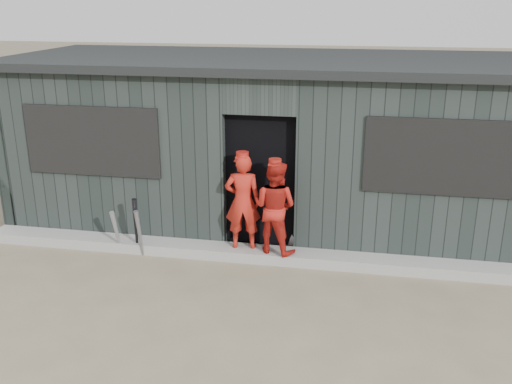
% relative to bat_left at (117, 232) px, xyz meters
% --- Properties ---
extents(ground, '(80.00, 80.00, 0.00)m').
position_rel_bat_left_xyz_m(ground, '(1.96, -1.60, -0.35)').
color(ground, '#6E634C').
rests_on(ground, ground).
extents(curb, '(8.00, 0.36, 0.15)m').
position_rel_bat_left_xyz_m(curb, '(1.96, 0.22, -0.28)').
color(curb, gray).
rests_on(curb, ground).
extents(bat_left, '(0.09, 0.30, 0.70)m').
position_rel_bat_left_xyz_m(bat_left, '(0.00, 0.00, 0.00)').
color(bat_left, '#9B9AA3').
rests_on(bat_left, ground).
extents(bat_mid, '(0.10, 0.18, 0.71)m').
position_rel_bat_left_xyz_m(bat_mid, '(0.34, -0.00, 0.00)').
color(bat_mid, slate).
rests_on(bat_mid, ground).
extents(bat_right, '(0.15, 0.23, 0.86)m').
position_rel_bat_left_xyz_m(bat_right, '(0.26, 0.09, 0.08)').
color(bat_right, black).
rests_on(bat_right, ground).
extents(player_red_left, '(0.54, 0.39, 1.36)m').
position_rel_bat_left_xyz_m(player_red_left, '(1.76, 0.27, 0.48)').
color(player_red_left, '#B32116').
rests_on(player_red_left, curb).
extents(player_red_right, '(0.75, 0.66, 1.30)m').
position_rel_bat_left_xyz_m(player_red_right, '(2.21, 0.22, 0.45)').
color(player_red_right, '#B11E15').
rests_on(player_red_right, curb).
extents(player_grey_back, '(0.66, 0.46, 1.27)m').
position_rel_bat_left_xyz_m(player_grey_back, '(2.43, 0.73, 0.29)').
color(player_grey_back, '#B5B5B5').
rests_on(player_grey_back, ground).
extents(dugout, '(8.30, 3.30, 2.62)m').
position_rel_bat_left_xyz_m(dugout, '(1.96, 1.91, 0.94)').
color(dugout, black).
rests_on(dugout, ground).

